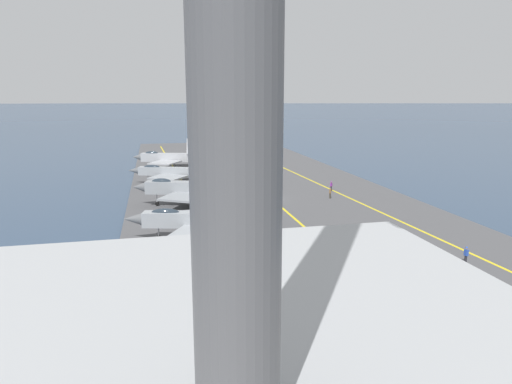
# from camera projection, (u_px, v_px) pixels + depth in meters

# --- Properties ---
(ground_plane) EXTENTS (2000.00, 2000.00, 0.00)m
(ground_plane) POSITION_uv_depth(u_px,v_px,m) (271.00, 201.00, 71.76)
(ground_plane) COLOR #2D425B
(carrier_deck) EXTENTS (179.76, 43.82, 0.40)m
(carrier_deck) POSITION_uv_depth(u_px,v_px,m) (271.00, 200.00, 71.71)
(carrier_deck) COLOR #4C4C4F
(carrier_deck) RESTS_ON ground
(deck_stripe_foul_line) EXTENTS (161.59, 8.77, 0.01)m
(deck_stripe_foul_line) POSITION_uv_depth(u_px,v_px,m) (343.00, 195.00, 74.26)
(deck_stripe_foul_line) COLOR yellow
(deck_stripe_foul_line) RESTS_ON carrier_deck
(deck_stripe_centerline) EXTENTS (161.79, 0.36, 0.01)m
(deck_stripe_centerline) POSITION_uv_depth(u_px,v_px,m) (271.00, 198.00, 71.67)
(deck_stripe_centerline) COLOR yellow
(deck_stripe_centerline) RESTS_ON carrier_deck
(deck_stripe_edge_line) EXTENTS (161.65, 7.32, 0.01)m
(deck_stripe_edge_line) POSITION_uv_depth(u_px,v_px,m) (194.00, 202.00, 69.09)
(deck_stripe_edge_line) COLOR yellow
(deck_stripe_edge_line) RESTS_ON carrier_deck
(parked_jet_nearest) EXTENTS (13.97, 16.94, 6.02)m
(parked_jet_nearest) POSITION_uv_depth(u_px,v_px,m) (226.00, 287.00, 32.42)
(parked_jet_nearest) COLOR gray
(parked_jet_nearest) RESTS_ON carrier_deck
(parked_jet_second) EXTENTS (13.62, 17.13, 6.22)m
(parked_jet_second) POSITION_uv_depth(u_px,v_px,m) (204.00, 220.00, 50.24)
(parked_jet_second) COLOR #93999E
(parked_jet_second) RESTS_ON carrier_deck
(parked_jet_third) EXTENTS (13.23, 15.84, 6.28)m
(parked_jet_third) POSITION_uv_depth(u_px,v_px,m) (188.00, 188.00, 66.06)
(parked_jet_third) COLOR gray
(parked_jet_third) RESTS_ON carrier_deck
(parked_jet_fourth) EXTENTS (12.50, 16.46, 6.37)m
(parked_jet_fourth) POSITION_uv_depth(u_px,v_px,m) (175.00, 171.00, 82.18)
(parked_jet_fourth) COLOR #93999E
(parked_jet_fourth) RESTS_ON carrier_deck
(parked_jet_fifth) EXTENTS (13.95, 15.64, 6.88)m
(parked_jet_fifth) POSITION_uv_depth(u_px,v_px,m) (169.00, 157.00, 99.14)
(parked_jet_fifth) COLOR #A8AAAF
(parked_jet_fifth) RESTS_ON carrier_deck
(crew_purple_vest) EXTENTS (0.44, 0.46, 1.69)m
(crew_purple_vest) POSITION_uv_depth(u_px,v_px,m) (331.00, 186.00, 77.12)
(crew_purple_vest) COLOR #232328
(crew_purple_vest) RESTS_ON carrier_deck
(crew_brown_vest) EXTENTS (0.46, 0.41, 1.69)m
(crew_brown_vest) POSITION_uv_depth(u_px,v_px,m) (330.00, 193.00, 71.55)
(crew_brown_vest) COLOR #383328
(crew_brown_vest) RESTS_ON carrier_deck
(crew_yellow_vest) EXTENTS (0.45, 0.45, 1.67)m
(crew_yellow_vest) POSITION_uv_depth(u_px,v_px,m) (471.00, 313.00, 31.88)
(crew_yellow_vest) COLOR #383328
(crew_yellow_vest) RESTS_ON carrier_deck
(crew_green_vest) EXTENTS (0.31, 0.41, 1.75)m
(crew_green_vest) POSITION_uv_depth(u_px,v_px,m) (267.00, 190.00, 73.61)
(crew_green_vest) COLOR #383328
(crew_green_vest) RESTS_ON carrier_deck
(crew_white_vest) EXTENTS (0.46, 0.41, 1.75)m
(crew_white_vest) POSITION_uv_depth(u_px,v_px,m) (456.00, 332.00, 29.24)
(crew_white_vest) COLOR #4C473D
(crew_white_vest) RESTS_ON carrier_deck
(crew_blue_vest) EXTENTS (0.39, 0.28, 1.76)m
(crew_blue_vest) POSITION_uv_depth(u_px,v_px,m) (466.00, 254.00, 43.60)
(crew_blue_vest) COLOR #232328
(crew_blue_vest) RESTS_ON carrier_deck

